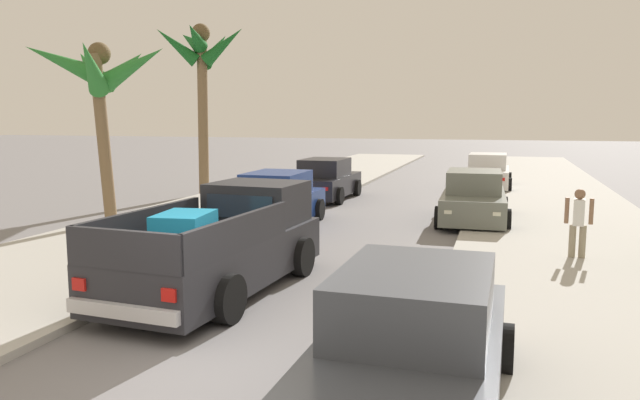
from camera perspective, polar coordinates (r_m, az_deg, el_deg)
The scene contains 14 objects.
ground_plane at distance 7.76m, azimuth -11.46°, elevation -15.73°, with size 160.00×160.00×0.00m, color slate.
sidewalk_left at distance 20.38m, azimuth -8.27°, elevation -0.77°, with size 5.37×60.00×0.12m, color #B2AFA8.
sidewalk_right at distance 18.56m, azimuth 21.88°, elevation -2.10°, with size 5.37×60.00×0.12m, color #B2AFA8.
curb_left at distance 19.87m, azimuth -4.92°, elevation -0.97°, with size 0.16×60.00×0.10m, color silver.
curb_right at distance 18.49m, azimuth 17.92°, elevation -1.98°, with size 0.16×60.00×0.10m, color silver.
pickup_truck at distance 10.97m, azimuth -9.13°, elevation -4.31°, with size 2.46×5.32×1.80m.
car_left_near at distance 27.02m, azimuth 15.57°, elevation 2.52°, with size 2.04×4.27×1.54m.
car_right_near at distance 18.26m, azimuth 14.33°, elevation 0.14°, with size 2.12×4.30×1.54m.
car_left_mid at distance 22.80m, azimuth 0.52°, elevation 1.87°, with size 2.06×4.28×1.54m.
car_right_mid at distance 6.48m, azimuth 8.75°, elevation -13.69°, with size 2.08×4.29×1.54m.
car_left_far at distance 17.21m, azimuth -4.18°, elevation -0.10°, with size 2.06×4.28×1.54m.
palm_tree_left_fore at distance 24.64m, azimuth -11.14°, elevation 12.87°, with size 3.66×3.48×6.69m.
palm_tree_left_mid at distance 17.61m, azimuth -20.05°, elevation 10.87°, with size 3.61×3.29×5.16m.
pedestrian at distance 13.86m, azimuth 23.27°, elevation -1.80°, with size 0.57×0.40×1.59m.
Camera 1 is at (3.44, -6.24, 3.08)m, focal length 33.80 mm.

